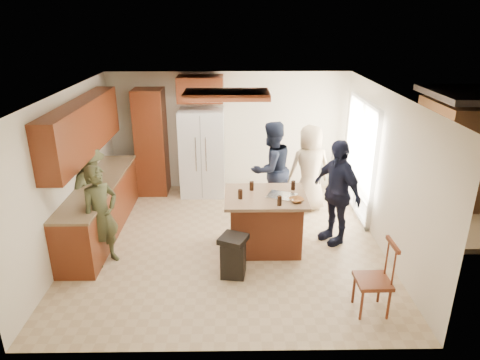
{
  "coord_description": "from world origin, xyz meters",
  "views": [
    {
      "loc": [
        0.11,
        -6.33,
        3.6
      ],
      "look_at": [
        0.2,
        -0.08,
        1.15
      ],
      "focal_mm": 32.0,
      "sensor_mm": 36.0,
      "label": 1
    }
  ],
  "objects_px": {
    "trash_bin": "(233,256)",
    "spindle_chair": "(374,281)",
    "kitchen_island": "(265,221)",
    "person_front_left": "(101,216)",
    "person_behind_left": "(271,169)",
    "refrigerator": "(202,153)",
    "person_counter": "(91,190)",
    "person_behind_right": "(309,169)",
    "person_side_right": "(336,192)"
  },
  "relations": [
    {
      "from": "trash_bin",
      "to": "spindle_chair",
      "type": "relative_size",
      "value": 0.63
    },
    {
      "from": "spindle_chair",
      "to": "kitchen_island",
      "type": "bearing_deg",
      "value": 127.96
    },
    {
      "from": "trash_bin",
      "to": "spindle_chair",
      "type": "distance_m",
      "value": 1.98
    },
    {
      "from": "person_behind_left",
      "to": "refrigerator",
      "type": "height_order",
      "value": "refrigerator"
    },
    {
      "from": "person_behind_left",
      "to": "refrigerator",
      "type": "bearing_deg",
      "value": -71.72
    },
    {
      "from": "person_behind_left",
      "to": "person_counter",
      "type": "distance_m",
      "value": 3.21
    },
    {
      "from": "person_front_left",
      "to": "person_behind_left",
      "type": "xyz_separation_m",
      "value": [
        2.67,
        1.7,
        0.11
      ]
    },
    {
      "from": "person_behind_left",
      "to": "person_counter",
      "type": "xyz_separation_m",
      "value": [
        -3.13,
        -0.71,
        -0.11
      ]
    },
    {
      "from": "person_behind_right",
      "to": "spindle_chair",
      "type": "bearing_deg",
      "value": 83.68
    },
    {
      "from": "person_behind_left",
      "to": "person_side_right",
      "type": "distance_m",
      "value": 1.45
    },
    {
      "from": "person_behind_right",
      "to": "refrigerator",
      "type": "height_order",
      "value": "refrigerator"
    },
    {
      "from": "person_counter",
      "to": "spindle_chair",
      "type": "bearing_deg",
      "value": -103.61
    },
    {
      "from": "person_counter",
      "to": "person_front_left",
      "type": "bearing_deg",
      "value": -141.01
    },
    {
      "from": "person_front_left",
      "to": "person_behind_right",
      "type": "xyz_separation_m",
      "value": [
        3.41,
        1.88,
        0.05
      ]
    },
    {
      "from": "person_counter",
      "to": "refrigerator",
      "type": "relative_size",
      "value": 0.88
    },
    {
      "from": "person_behind_left",
      "to": "kitchen_island",
      "type": "xyz_separation_m",
      "value": [
        -0.2,
        -1.29,
        -0.42
      ]
    },
    {
      "from": "person_behind_right",
      "to": "kitchen_island",
      "type": "bearing_deg",
      "value": 44.84
    },
    {
      "from": "refrigerator",
      "to": "spindle_chair",
      "type": "bearing_deg",
      "value": -58.37
    },
    {
      "from": "person_counter",
      "to": "kitchen_island",
      "type": "xyz_separation_m",
      "value": [
        2.93,
        -0.58,
        -0.32
      ]
    },
    {
      "from": "person_counter",
      "to": "spindle_chair",
      "type": "height_order",
      "value": "person_counter"
    },
    {
      "from": "person_behind_left",
      "to": "kitchen_island",
      "type": "height_order",
      "value": "person_behind_left"
    },
    {
      "from": "person_counter",
      "to": "trash_bin",
      "type": "distance_m",
      "value": 2.82
    },
    {
      "from": "person_behind_left",
      "to": "spindle_chair",
      "type": "xyz_separation_m",
      "value": [
        1.08,
        -2.92,
        -0.44
      ]
    },
    {
      "from": "spindle_chair",
      "to": "person_counter",
      "type": "bearing_deg",
      "value": 152.26
    },
    {
      "from": "person_behind_left",
      "to": "person_counter",
      "type": "relative_size",
      "value": 1.14
    },
    {
      "from": "kitchen_island",
      "to": "trash_bin",
      "type": "distance_m",
      "value": 0.95
    },
    {
      "from": "person_behind_left",
      "to": "spindle_chair",
      "type": "relative_size",
      "value": 1.81
    },
    {
      "from": "refrigerator",
      "to": "person_side_right",
      "type": "bearing_deg",
      "value": -41.81
    },
    {
      "from": "person_behind_right",
      "to": "person_behind_left",
      "type": "bearing_deg",
      "value": 0.57
    },
    {
      "from": "person_side_right",
      "to": "trash_bin",
      "type": "relative_size",
      "value": 2.8
    },
    {
      "from": "spindle_chair",
      "to": "refrigerator",
      "type": "bearing_deg",
      "value": 121.63
    },
    {
      "from": "person_counter",
      "to": "refrigerator",
      "type": "height_order",
      "value": "refrigerator"
    },
    {
      "from": "person_behind_left",
      "to": "trash_bin",
      "type": "distance_m",
      "value": 2.27
    },
    {
      "from": "person_behind_left",
      "to": "person_side_right",
      "type": "bearing_deg",
      "value": 97.58
    },
    {
      "from": "person_behind_left",
      "to": "spindle_chair",
      "type": "height_order",
      "value": "person_behind_left"
    },
    {
      "from": "kitchen_island",
      "to": "spindle_chair",
      "type": "distance_m",
      "value": 2.07
    },
    {
      "from": "person_counter",
      "to": "kitchen_island",
      "type": "height_order",
      "value": "person_counter"
    },
    {
      "from": "person_behind_left",
      "to": "refrigerator",
      "type": "distance_m",
      "value": 1.68
    },
    {
      "from": "person_behind_right",
      "to": "person_side_right",
      "type": "relative_size",
      "value": 0.95
    },
    {
      "from": "person_behind_left",
      "to": "person_behind_right",
      "type": "relative_size",
      "value": 1.07
    },
    {
      "from": "person_side_right",
      "to": "kitchen_island",
      "type": "relative_size",
      "value": 1.38
    },
    {
      "from": "person_behind_right",
      "to": "person_counter",
      "type": "bearing_deg",
      "value": 0.44
    },
    {
      "from": "kitchen_island",
      "to": "person_counter",
      "type": "bearing_deg",
      "value": 168.79
    },
    {
      "from": "refrigerator",
      "to": "spindle_chair",
      "type": "relative_size",
      "value": 1.81
    },
    {
      "from": "refrigerator",
      "to": "trash_bin",
      "type": "xyz_separation_m",
      "value": [
        0.64,
        -3.09,
        -0.58
      ]
    },
    {
      "from": "person_counter",
      "to": "trash_bin",
      "type": "xyz_separation_m",
      "value": [
        2.42,
        -1.37,
        -0.47
      ]
    },
    {
      "from": "kitchen_island",
      "to": "spindle_chair",
      "type": "xyz_separation_m",
      "value": [
        1.27,
        -1.63,
        -0.02
      ]
    },
    {
      "from": "person_side_right",
      "to": "kitchen_island",
      "type": "bearing_deg",
      "value": -107.83
    },
    {
      "from": "person_behind_right",
      "to": "trash_bin",
      "type": "height_order",
      "value": "person_behind_right"
    },
    {
      "from": "person_front_left",
      "to": "kitchen_island",
      "type": "distance_m",
      "value": 2.52
    }
  ]
}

